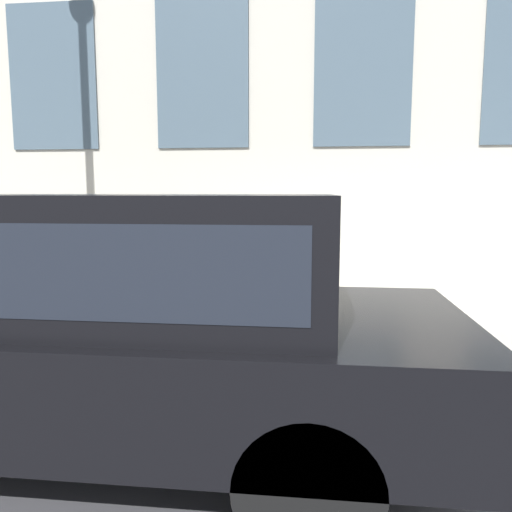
% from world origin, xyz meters
% --- Properties ---
extents(ground_plane, '(80.00, 80.00, 0.00)m').
position_xyz_m(ground_plane, '(0.00, 0.00, 0.00)').
color(ground_plane, '#47474C').
extents(sidewalk, '(2.79, 60.00, 0.12)m').
position_xyz_m(sidewalk, '(1.40, 0.00, 0.06)').
color(sidewalk, '#B2ADA3').
rests_on(sidewalk, ground_plane).
extents(building_facade, '(0.33, 40.00, 7.38)m').
position_xyz_m(building_facade, '(2.94, 0.00, 3.69)').
color(building_facade, beige).
rests_on(building_facade, ground_plane).
extents(fire_hydrant, '(0.34, 0.45, 0.72)m').
position_xyz_m(fire_hydrant, '(0.55, 0.51, 0.49)').
color(fire_hydrant, gray).
rests_on(fire_hydrant, sidewalk).
extents(person, '(0.34, 0.22, 1.39)m').
position_xyz_m(person, '(0.75, -0.31, 0.96)').
color(person, navy).
rests_on(person, sidewalk).
extents(parked_truck_black_near, '(1.88, 5.14, 1.78)m').
position_xyz_m(parked_truck_black_near, '(-1.14, 1.07, 1.02)').
color(parked_truck_black_near, black).
rests_on(parked_truck_black_near, ground_plane).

